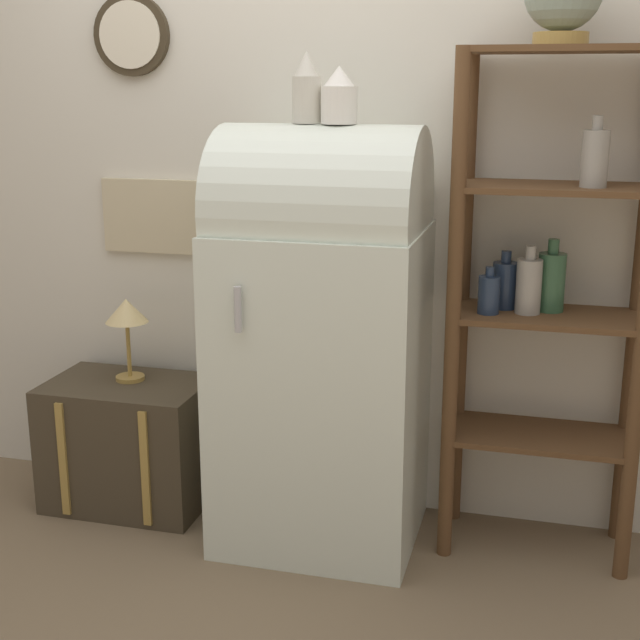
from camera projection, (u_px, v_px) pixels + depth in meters
name	position (u px, v px, depth m)	size (l,w,h in m)	color
ground_plane	(302.00, 568.00, 3.03)	(12.00, 12.00, 0.00)	#7A664C
wall_back	(343.00, 153.00, 3.22)	(7.00, 0.09, 2.70)	silver
refrigerator	(322.00, 333.00, 3.07)	(0.69, 0.62, 1.47)	silver
suitcase_trunk	(129.00, 443.00, 3.45)	(0.61, 0.41, 0.49)	#423828
shelf_unit	(547.00, 281.00, 2.94)	(0.64, 0.33, 1.71)	brown
vase_left	(307.00, 90.00, 2.89)	(0.10, 0.10, 0.23)	beige
vase_center	(339.00, 97.00, 2.85)	(0.12, 0.12, 0.18)	white
desk_lamp	(127.00, 316.00, 3.36)	(0.16, 0.16, 0.32)	#AD8942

